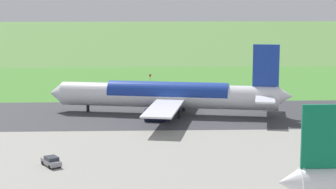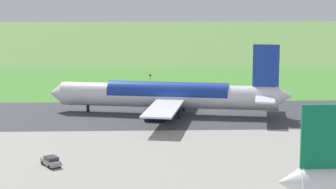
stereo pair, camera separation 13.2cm
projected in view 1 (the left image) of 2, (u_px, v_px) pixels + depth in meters
name	position (u px, v px, depth m)	size (l,w,h in m)	color
ground_plane	(216.00, 114.00, 138.01)	(800.00, 800.00, 0.00)	#547F3D
runway_asphalt	(216.00, 114.00, 138.01)	(600.00, 31.73, 0.06)	#38383D
grass_verge_foreground	(198.00, 84.00, 182.00)	(600.00, 80.00, 0.04)	#478534
airliner_main	(170.00, 95.00, 136.81)	(53.85, 44.34, 15.88)	white
service_car_followme	(51.00, 161.00, 97.23)	(3.72, 4.52, 1.62)	gray
no_stopping_sign	(150.00, 78.00, 184.92)	(0.60, 0.10, 2.38)	slate
traffic_cone_orange	(125.00, 84.00, 179.92)	(0.40, 0.40, 0.55)	orange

